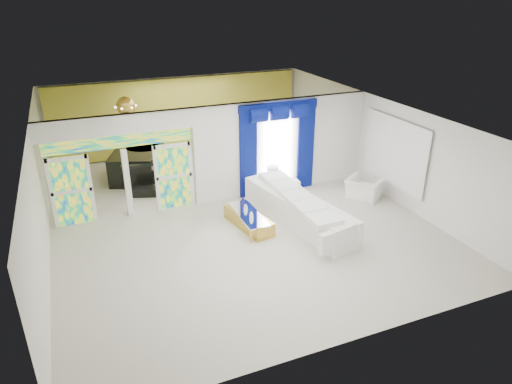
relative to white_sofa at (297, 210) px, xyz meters
name	(u,v)px	position (x,y,z in m)	size (l,w,h in m)	color
floor	(231,212)	(-1.49, 1.34, -0.39)	(12.00, 12.00, 0.00)	#B7AF9E
dividing_wall	(283,145)	(0.66, 2.34, 1.11)	(5.70, 0.18, 3.00)	white
dividing_header	(117,125)	(-4.34, 2.34, 2.34)	(4.30, 0.18, 0.55)	white
stained_panel_left	(72,191)	(-5.76, 2.34, 0.61)	(0.95, 0.04, 2.00)	#994C3F
stained_panel_right	(174,176)	(-2.91, 2.34, 0.61)	(0.95, 0.04, 2.00)	#994C3F
stained_transom	(119,142)	(-4.34, 2.34, 1.86)	(4.00, 0.05, 0.35)	#994C3F
window_pane	(277,149)	(0.41, 2.24, 1.06)	(1.00, 0.02, 2.30)	white
blue_drape_left	(248,155)	(-0.59, 2.21, 1.01)	(0.55, 0.10, 2.80)	#04054B
blue_drape_right	(306,147)	(1.41, 2.21, 1.01)	(0.55, 0.10, 2.80)	#04054B
blue_pelmet	(279,106)	(0.41, 2.21, 2.43)	(2.60, 0.12, 0.25)	#04054B
wall_mirror	(395,152)	(3.45, 0.34, 1.16)	(0.04, 2.70, 1.90)	white
gold_curtains	(180,116)	(-1.49, 7.24, 1.11)	(9.70, 0.12, 2.90)	gold
white_sofa	(297,210)	(0.00, 0.00, 0.00)	(0.88, 4.09, 0.78)	white
coffee_table	(248,220)	(-1.35, 0.30, -0.19)	(0.59, 1.76, 0.39)	gold
console_table	(281,188)	(0.45, 1.98, -0.19)	(1.20, 0.38, 0.40)	white
table_lamp	(273,175)	(0.15, 1.98, 0.30)	(0.36, 0.36, 0.58)	silver
armchair	(364,189)	(2.70, 0.67, -0.07)	(1.00, 0.87, 0.65)	white
grand_piano	(136,165)	(-3.65, 5.10, 0.10)	(1.46, 1.92, 0.97)	black
piano_bench	(145,192)	(-3.65, 3.50, -0.25)	(0.86, 0.33, 0.29)	black
tv_console	(62,179)	(-6.05, 4.85, 0.05)	(0.60, 0.54, 0.87)	tan
chandelier	(126,106)	(-3.79, 4.74, 2.26)	(0.60, 0.60, 0.60)	gold
decanters	(247,209)	(-1.34, 0.47, 0.08)	(0.17, 0.93, 0.20)	white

